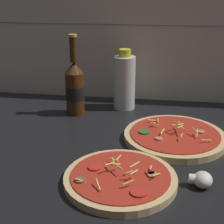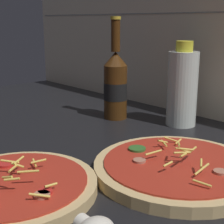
{
  "view_description": "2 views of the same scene",
  "coord_description": "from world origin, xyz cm",
  "px_view_note": "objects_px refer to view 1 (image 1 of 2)",
  "views": [
    {
      "loc": [
        12.66,
        -78.45,
        45.28
      ],
      "look_at": [
        -0.73,
        10.69,
        10.09
      ],
      "focal_mm": 55.0,
      "sensor_mm": 36.0,
      "label": 1
    },
    {
      "loc": [
        49.84,
        -33.76,
        28.03
      ],
      "look_at": [
        2.65,
        9.07,
        10.96
      ],
      "focal_mm": 55.0,
      "sensor_mm": 36.0,
      "label": 2
    }
  ],
  "objects_px": {
    "pizza_far": "(175,136)",
    "oil_bottle": "(125,82)",
    "mushroom_left": "(202,180)",
    "beer_bottle": "(75,87)",
    "pizza_near": "(120,179)"
  },
  "relations": [
    {
      "from": "pizza_far",
      "to": "oil_bottle",
      "type": "height_order",
      "value": "oil_bottle"
    },
    {
      "from": "oil_bottle",
      "to": "mushroom_left",
      "type": "bearing_deg",
      "value": -64.5
    },
    {
      "from": "beer_bottle",
      "to": "oil_bottle",
      "type": "relative_size",
      "value": 1.28
    },
    {
      "from": "pizza_near",
      "to": "pizza_far",
      "type": "relative_size",
      "value": 0.89
    },
    {
      "from": "pizza_far",
      "to": "pizza_near",
      "type": "bearing_deg",
      "value": -117.37
    },
    {
      "from": "pizza_near",
      "to": "oil_bottle",
      "type": "bearing_deg",
      "value": 95.29
    },
    {
      "from": "beer_bottle",
      "to": "oil_bottle",
      "type": "height_order",
      "value": "beer_bottle"
    },
    {
      "from": "pizza_near",
      "to": "oil_bottle",
      "type": "distance_m",
      "value": 0.49
    },
    {
      "from": "mushroom_left",
      "to": "pizza_far",
      "type": "bearing_deg",
      "value": 103.31
    },
    {
      "from": "mushroom_left",
      "to": "oil_bottle",
      "type": "bearing_deg",
      "value": 115.5
    },
    {
      "from": "pizza_near",
      "to": "pizza_far",
      "type": "bearing_deg",
      "value": 62.63
    },
    {
      "from": "oil_bottle",
      "to": "mushroom_left",
      "type": "height_order",
      "value": "oil_bottle"
    },
    {
      "from": "pizza_near",
      "to": "oil_bottle",
      "type": "relative_size",
      "value": 1.22
    },
    {
      "from": "pizza_near",
      "to": "pizza_far",
      "type": "xyz_separation_m",
      "value": [
        0.12,
        0.24,
        0.0
      ]
    },
    {
      "from": "pizza_near",
      "to": "oil_bottle",
      "type": "xyz_separation_m",
      "value": [
        -0.04,
        0.48,
        0.09
      ]
    }
  ]
}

